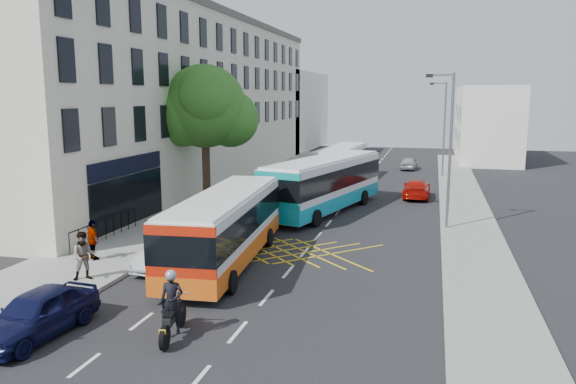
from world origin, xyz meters
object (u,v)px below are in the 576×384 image
Objects in this scene: bus_far at (341,163)px; distant_car_grey at (349,158)px; lamp_near at (448,143)px; red_hatchback at (417,189)px; lamp_far at (443,124)px; pedestrian_near at (84,256)px; street_tree at (204,107)px; bus_near at (226,227)px; bus_mid at (324,184)px; parked_car_silver at (169,253)px; distant_car_silver at (409,163)px; motorbike at (172,306)px; pedestrian_far at (93,240)px; parked_car_blue at (37,313)px.

bus_far is 2.32× the size of distant_car_grey.
red_hatchback is at bearing 100.58° from lamp_near.
bus_far is (-8.05, -4.54, -3.10)m from lamp_far.
pedestrian_near reaches higher than distant_car_grey.
red_hatchback is (12.96, 6.38, -5.65)m from street_tree.
bus_near reaches higher than bus_far.
bus_mid is 13.44m from parked_car_silver.
lamp_near is 29.62m from distant_car_grey.
lamp_near is 1.81× the size of red_hatchback.
distant_car_silver is at bearing 39.60° from pedestrian_near.
bus_mid is at bearing 78.19° from motorbike.
pedestrian_near is 1.09× the size of pedestrian_far.
motorbike is at bearing -116.49° from lamp_near.
bus_near is 19.30m from red_hatchback.
lamp_far reaches higher than distant_car_grey.
street_tree is at bearing 110.00° from parked_car_silver.
lamp_far reaches higher than pedestrian_far.
pedestrian_near is (-13.25, -32.26, -3.54)m from lamp_far.
lamp_far reaches higher than parked_car_silver.
bus_near is at bearing -63.65° from street_tree.
bus_far reaches higher than motorbike.
pedestrian_near is at bearing -125.53° from parked_car_silver.
distant_car_silver is (-1.20, 15.39, -0.03)m from red_hatchback.
pedestrian_far is (-14.47, -9.87, -3.62)m from lamp_near.
bus_far reaches higher than distant_car_silver.
bus_far is at bearing -85.29° from distant_car_grey.
lamp_far is at bearing 90.00° from lamp_near.
lamp_far is 35.05m from pedestrian_near.
red_hatchback is 0.99× the size of distant_car_grey.
distant_car_grey is at bearing 91.40° from parked_car_blue.
street_tree is at bearing -54.70° from pedestrian_far.
street_tree reaches higher than motorbike.
pedestrian_near is at bearing 136.88° from motorbike.
lamp_near is 18.39m from pedestrian_near.
bus_near is 4.64× the size of motorbike.
street_tree is at bearing -103.02° from distant_car_grey.
pedestrian_far is (-5.28, -37.75, 0.38)m from distant_car_grey.
parked_car_blue reaches higher than distant_car_silver.
pedestrian_far is at bearing -170.49° from bus_near.
lamp_near is 4.31× the size of pedestrian_near.
lamp_near is 15.24m from parked_car_silver.
red_hatchback is at bearing -89.25° from pedestrian_far.
street_tree is 1.10× the size of lamp_near.
bus_near is 2.41× the size of distant_car_grey.
motorbike reaches higher than red_hatchback.
street_tree is at bearing 168.60° from lamp_near.
red_hatchback is 2.38× the size of pedestrian_near.
lamp_far is 33.39m from pedestrian_far.
parked_car_silver is 0.86× the size of red_hatchback.
lamp_near is 10.31m from red_hatchback.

